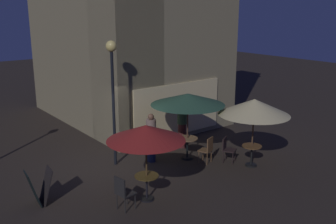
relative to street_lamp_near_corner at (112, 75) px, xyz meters
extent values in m
plane|color=#2E2620|center=(-0.26, -0.12, -3.09)|extent=(60.00, 60.00, 0.00)
cube|color=#897D5C|center=(3.71, 1.87, 1.77)|extent=(6.09, 2.07, 9.73)
cube|color=#897D5C|center=(1.70, 5.20, 1.77)|extent=(2.07, 8.72, 9.73)
cube|color=beige|center=(3.41, 0.80, -1.84)|extent=(4.26, 0.08, 2.10)
cylinder|color=black|center=(0.00, 0.00, -1.13)|extent=(0.10, 0.10, 3.92)
sphere|color=#FADE77|center=(0.00, 0.00, 0.94)|extent=(0.36, 0.36, 0.36)
cube|color=black|center=(-2.87, -1.21, -2.59)|extent=(0.36, 0.58, 0.97)
cube|color=black|center=(-3.23, -1.17, -2.59)|extent=(0.36, 0.58, 0.97)
cylinder|color=black|center=(-0.60, -2.76, -3.08)|extent=(0.40, 0.40, 0.03)
cylinder|color=black|center=(-0.60, -2.76, -2.74)|extent=(0.06, 0.06, 0.70)
cylinder|color=#523F1A|center=(-0.60, -2.76, -2.38)|extent=(0.67, 0.67, 0.03)
cylinder|color=black|center=(3.59, -2.92, -3.08)|extent=(0.40, 0.40, 0.03)
cylinder|color=black|center=(3.59, -2.92, -2.75)|extent=(0.06, 0.06, 0.69)
cylinder|color=brown|center=(3.59, -2.92, -2.38)|extent=(0.66, 0.66, 0.03)
cylinder|color=black|center=(2.29, -1.10, -3.08)|extent=(0.40, 0.40, 0.03)
cylinder|color=black|center=(2.29, -1.10, -2.72)|extent=(0.06, 0.06, 0.74)
cylinder|color=brown|center=(2.29, -1.10, -2.34)|extent=(0.74, 0.74, 0.03)
cylinder|color=black|center=(-0.60, -2.76, -3.06)|extent=(0.36, 0.36, 0.06)
cylinder|color=#4F391E|center=(-0.60, -2.76, -2.03)|extent=(0.05, 0.05, 2.14)
cone|color=maroon|center=(-0.60, -2.76, -1.12)|extent=(2.15, 2.15, 0.43)
cylinder|color=black|center=(3.59, -2.92, -3.06)|extent=(0.36, 0.36, 0.06)
cylinder|color=brown|center=(3.59, -2.92, -1.95)|extent=(0.05, 0.05, 2.28)
cone|color=beige|center=(3.59, -2.92, -1.03)|extent=(2.35, 2.35, 0.53)
cylinder|color=black|center=(2.29, -1.10, -3.06)|extent=(0.36, 0.36, 0.06)
cylinder|color=#4D3124|center=(2.29, -1.10, -1.93)|extent=(0.05, 0.05, 2.33)
cone|color=#2B5039|center=(2.29, -1.10, -0.91)|extent=(2.57, 2.57, 0.39)
cylinder|color=black|center=(-1.18, -2.66, -2.87)|extent=(0.03, 0.03, 0.44)
cylinder|color=black|center=(-1.14, -3.00, -2.87)|extent=(0.03, 0.03, 0.44)
cylinder|color=black|center=(-1.52, -2.70, -2.87)|extent=(0.03, 0.03, 0.44)
cylinder|color=black|center=(-1.48, -3.04, -2.87)|extent=(0.03, 0.03, 0.44)
cube|color=black|center=(-1.33, -2.85, -2.63)|extent=(0.48, 0.48, 0.04)
cube|color=black|center=(-1.52, -2.88, -2.38)|extent=(0.09, 0.43, 0.48)
cylinder|color=black|center=(3.45, -2.32, -2.88)|extent=(0.03, 0.03, 0.43)
cylinder|color=black|center=(3.16, -2.48, -2.88)|extent=(0.03, 0.03, 0.43)
cylinder|color=black|center=(3.29, -2.03, -2.88)|extent=(0.03, 0.03, 0.43)
cylinder|color=black|center=(3.00, -2.19, -2.88)|extent=(0.03, 0.03, 0.43)
cube|color=black|center=(3.22, -2.25, -2.64)|extent=(0.56, 0.56, 0.04)
cube|color=black|center=(3.13, -2.09, -2.42)|extent=(0.38, 0.24, 0.41)
cylinder|color=brown|center=(2.33, -1.67, -2.88)|extent=(0.03, 0.03, 0.43)
cylinder|color=brown|center=(2.63, -1.56, -2.88)|extent=(0.03, 0.03, 0.43)
cylinder|color=brown|center=(2.44, -1.97, -2.88)|extent=(0.03, 0.03, 0.43)
cylinder|color=brown|center=(2.74, -1.86, -2.88)|extent=(0.03, 0.03, 0.43)
cube|color=brown|center=(2.54, -1.76, -2.64)|extent=(0.51, 0.51, 0.04)
cube|color=brown|center=(2.60, -1.93, -2.39)|extent=(0.38, 0.17, 0.47)
cylinder|color=#4E2121|center=(2.89, -0.08, -2.62)|extent=(0.31, 0.31, 0.95)
cylinder|color=#334D34|center=(2.89, -0.08, -1.87)|extent=(0.37, 0.37, 0.55)
sphere|color=brown|center=(2.89, -0.08, -1.49)|extent=(0.23, 0.23, 0.23)
cylinder|color=#202746|center=(1.14, -0.52, -2.67)|extent=(0.29, 0.29, 0.85)
cylinder|color=#82675D|center=(1.14, -0.52, -1.90)|extent=(0.34, 0.34, 0.67)
sphere|color=brown|center=(1.14, -0.52, -1.47)|extent=(0.21, 0.21, 0.21)
camera|label=1|loc=(-6.20, -11.01, 2.13)|focal=41.81mm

